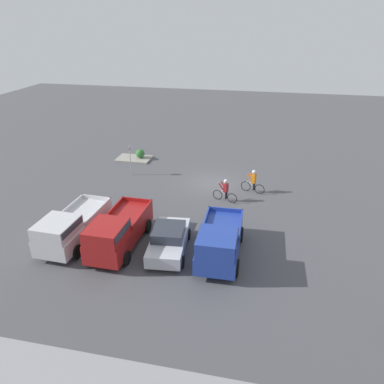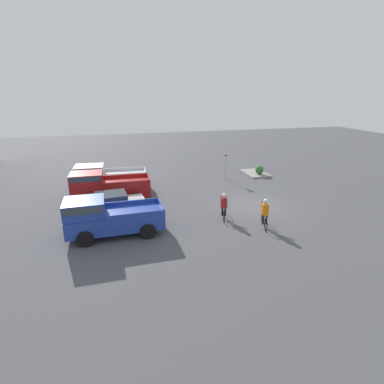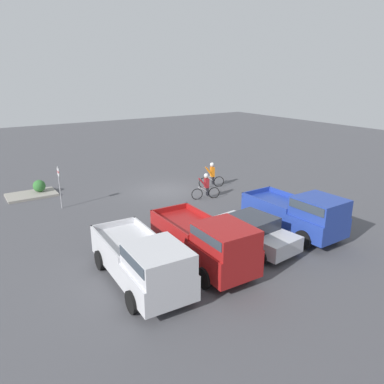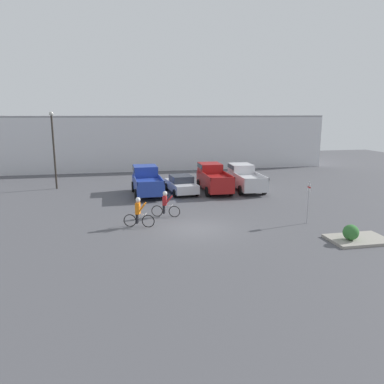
{
  "view_description": "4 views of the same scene",
  "coord_description": "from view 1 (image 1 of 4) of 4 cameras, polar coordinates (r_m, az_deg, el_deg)",
  "views": [
    {
      "loc": [
        -4.0,
        26.46,
        11.84
      ],
      "look_at": [
        0.68,
        4.45,
        1.2
      ],
      "focal_mm": 35.0,
      "sensor_mm": 36.0,
      "label": 1
    },
    {
      "loc": [
        -17.7,
        9.27,
        7.65
      ],
      "look_at": [
        0.68,
        4.45,
        1.2
      ],
      "focal_mm": 28.0,
      "sensor_mm": 36.0,
      "label": 2
    },
    {
      "loc": [
        11.7,
        21.31,
        7.58
      ],
      "look_at": [
        0.68,
        4.45,
        1.2
      ],
      "focal_mm": 35.0,
      "sensor_mm": 36.0,
      "label": 3
    },
    {
      "loc": [
        -4.34,
        -20.07,
        6.5
      ],
      "look_at": [
        0.68,
        4.45,
        1.2
      ],
      "focal_mm": 35.0,
      "sensor_mm": 36.0,
      "label": 4
    }
  ],
  "objects": [
    {
      "name": "pickup_truck_0",
      "position": [
        19.76,
        4.18,
        -7.56
      ],
      "size": [
        2.37,
        5.23,
        2.19
      ],
      "color": "#233D9E",
      "rests_on": "ground_plane"
    },
    {
      "name": "sedan_0",
      "position": [
        20.66,
        -3.55,
        -7.24
      ],
      "size": [
        2.34,
        4.4,
        1.49
      ],
      "color": "silver",
      "rests_on": "ground_plane"
    },
    {
      "name": "cyclist_1",
      "position": [
        27.67,
        9.33,
        1.69
      ],
      "size": [
        1.77,
        0.66,
        1.79
      ],
      "color": "black",
      "rests_on": "ground_plane"
    },
    {
      "name": "curb_island",
      "position": [
        34.48,
        -8.82,
        5.05
      ],
      "size": [
        3.03,
        1.98,
        0.15
      ],
      "primitive_type": "cube",
      "color": "gray",
      "rests_on": "ground_plane"
    },
    {
      "name": "shrub",
      "position": [
        34.26,
        -7.9,
        5.82
      ],
      "size": [
        0.8,
        0.8,
        0.8
      ],
      "color": "#337033",
      "rests_on": "curb_island"
    },
    {
      "name": "fire_lane_sign",
      "position": [
        30.61,
        -9.4,
        5.26
      ],
      "size": [
        0.06,
        0.3,
        2.53
      ],
      "color": "#9E9EA3",
      "rests_on": "ground_plane"
    },
    {
      "name": "pickup_truck_1",
      "position": [
        20.99,
        -11.32,
        -5.89
      ],
      "size": [
        2.26,
        5.5,
        2.21
      ],
      "color": "maroon",
      "rests_on": "ground_plane"
    },
    {
      "name": "cyclist_0",
      "position": [
        26.1,
        5.1,
        0.34
      ],
      "size": [
        1.79,
        0.66,
        1.68
      ],
      "color": "black",
      "rests_on": "ground_plane"
    },
    {
      "name": "pickup_truck_2",
      "position": [
        22.19,
        -18.06,
        -5.1
      ],
      "size": [
        2.39,
        5.56,
        2.07
      ],
      "color": "silver",
      "rests_on": "ground_plane"
    },
    {
      "name": "ground_plane",
      "position": [
        29.27,
        3.11,
        1.4
      ],
      "size": [
        80.0,
        80.0,
        0.0
      ],
      "primitive_type": "plane",
      "color": "#4C4C51"
    }
  ]
}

